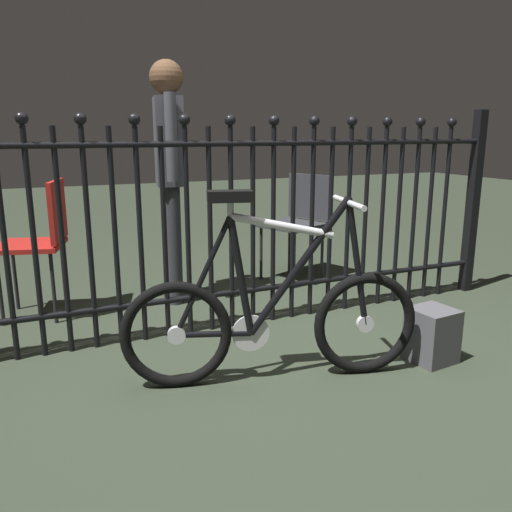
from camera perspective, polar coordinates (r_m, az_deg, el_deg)
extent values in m
plane|color=#2E3729|center=(2.73, 2.42, -12.13)|extent=(20.00, 20.00, 0.00)
cylinder|color=black|center=(2.91, -25.75, 0.75)|extent=(0.03, 0.03, 1.21)
cylinder|color=black|center=(2.91, -23.08, 1.00)|extent=(0.03, 0.03, 1.21)
sphere|color=black|center=(2.85, -24.28, 13.56)|extent=(0.06, 0.06, 0.06)
cylinder|color=black|center=(2.91, -20.42, 1.25)|extent=(0.03, 0.03, 1.21)
cylinder|color=black|center=(2.92, -17.76, 1.50)|extent=(0.03, 0.03, 1.21)
sphere|color=black|center=(2.87, -18.69, 14.02)|extent=(0.06, 0.06, 0.06)
cylinder|color=black|center=(2.94, -15.13, 1.74)|extent=(0.03, 0.03, 1.21)
cylinder|color=black|center=(2.96, -12.53, 1.97)|extent=(0.03, 0.03, 1.21)
sphere|color=black|center=(2.91, -13.19, 14.35)|extent=(0.06, 0.06, 0.06)
cylinder|color=black|center=(2.99, -9.98, 2.20)|extent=(0.03, 0.03, 1.21)
cylinder|color=black|center=(3.02, -7.47, 2.41)|extent=(0.03, 0.03, 1.21)
sphere|color=black|center=(2.97, -7.86, 14.54)|extent=(0.06, 0.06, 0.06)
cylinder|color=black|center=(3.06, -5.03, 2.62)|extent=(0.03, 0.03, 1.21)
cylinder|color=black|center=(3.11, -2.65, 2.81)|extent=(0.03, 0.03, 1.21)
sphere|color=black|center=(3.06, -2.78, 14.61)|extent=(0.06, 0.06, 0.06)
cylinder|color=black|center=(3.16, -0.34, 3.00)|extent=(0.03, 0.03, 1.21)
cylinder|color=black|center=(3.21, 1.89, 3.18)|extent=(0.03, 0.03, 1.21)
sphere|color=black|center=(3.16, 1.98, 14.58)|extent=(0.06, 0.06, 0.06)
cylinder|color=black|center=(3.28, 4.04, 3.34)|extent=(0.03, 0.03, 1.21)
cylinder|color=black|center=(3.34, 6.12, 3.49)|extent=(0.03, 0.03, 1.21)
sphere|color=black|center=(3.29, 6.40, 14.47)|extent=(0.06, 0.06, 0.06)
cylinder|color=black|center=(3.41, 8.11, 3.64)|extent=(0.03, 0.03, 1.21)
cylinder|color=black|center=(3.48, 10.03, 3.77)|extent=(0.03, 0.03, 1.21)
sphere|color=black|center=(3.43, 10.47, 14.29)|extent=(0.06, 0.06, 0.06)
cylinder|color=black|center=(3.56, 11.86, 3.89)|extent=(0.03, 0.03, 1.21)
cylinder|color=black|center=(3.64, 13.62, 4.01)|extent=(0.03, 0.03, 1.21)
sphere|color=black|center=(3.59, 14.19, 14.06)|extent=(0.06, 0.06, 0.06)
cylinder|color=black|center=(3.72, 15.29, 4.11)|extent=(0.03, 0.03, 1.21)
cylinder|color=black|center=(3.81, 16.90, 4.21)|extent=(0.03, 0.03, 1.21)
sphere|color=black|center=(3.76, 17.57, 13.81)|extent=(0.06, 0.06, 0.06)
cylinder|color=black|center=(3.90, 18.43, 4.30)|extent=(0.03, 0.03, 1.21)
cylinder|color=black|center=(3.99, 19.89, 4.39)|extent=(0.03, 0.03, 1.21)
sphere|color=black|center=(3.95, 20.65, 13.53)|extent=(0.06, 0.06, 0.06)
cylinder|color=black|center=(3.20, -2.64, -4.00)|extent=(3.80, 0.04, 0.04)
cylinder|color=black|center=(3.06, -2.82, 12.19)|extent=(3.80, 0.04, 0.04)
cube|color=black|center=(4.17, 22.62, 5.35)|extent=(0.07, 0.07, 1.33)
torus|color=black|center=(2.47, -8.70, -8.55)|extent=(0.51, 0.18, 0.52)
cylinder|color=silver|center=(2.47, -8.70, -8.55)|extent=(0.09, 0.05, 0.08)
torus|color=black|center=(2.63, 11.85, -7.26)|extent=(0.51, 0.18, 0.52)
cylinder|color=silver|center=(2.63, 11.85, -7.26)|extent=(0.09, 0.05, 0.08)
cylinder|color=black|center=(2.44, 4.73, -1.18)|extent=(0.48, 0.16, 0.65)
cylinder|color=silver|center=(2.38, 2.89, 3.32)|extent=(0.48, 0.15, 0.14)
cylinder|color=black|center=(2.40, -1.68, -2.26)|extent=(0.13, 0.07, 0.57)
cylinder|color=black|center=(2.48, -4.62, -8.52)|extent=(0.35, 0.11, 0.04)
cylinder|color=black|center=(2.38, -5.85, -2.28)|extent=(0.28, 0.09, 0.56)
cylinder|color=black|center=(2.52, 11.02, -0.75)|extent=(0.14, 0.06, 0.63)
cylinder|color=silver|center=(2.45, 10.12, 6.02)|extent=(0.03, 0.03, 0.02)
cylinder|color=silver|center=(2.45, 10.11, 5.78)|extent=(0.13, 0.39, 0.03)
cylinder|color=silver|center=(2.33, -2.86, 5.21)|extent=(0.03, 0.03, 0.07)
cube|color=black|center=(2.32, -2.88, 6.56)|extent=(0.22, 0.14, 0.05)
cylinder|color=silver|center=(2.50, -0.58, -8.44)|extent=(0.18, 0.06, 0.18)
cylinder|color=black|center=(3.98, 4.18, -0.50)|extent=(0.02, 0.02, 0.44)
cylinder|color=black|center=(4.21, 0.56, 0.31)|extent=(0.02, 0.02, 0.44)
cylinder|color=black|center=(4.25, 7.24, 0.32)|extent=(0.02, 0.02, 0.44)
cylinder|color=black|center=(4.46, 3.68, 1.03)|extent=(0.02, 0.02, 0.44)
cube|color=#2D2D33|center=(4.18, 3.97, 3.44)|extent=(0.57, 0.57, 0.03)
cube|color=#2D2D33|center=(4.30, 5.83, 6.49)|extent=(0.18, 0.40, 0.36)
cylinder|color=black|center=(3.57, -26.23, -3.40)|extent=(0.02, 0.02, 0.46)
cylinder|color=black|center=(3.86, -24.87, -2.06)|extent=(0.02, 0.02, 0.46)
cylinder|color=black|center=(3.48, -21.28, -3.30)|extent=(0.02, 0.02, 0.46)
cylinder|color=black|center=(3.78, -20.29, -1.94)|extent=(0.02, 0.02, 0.46)
cube|color=#A51E19|center=(3.61, -23.52, 1.06)|extent=(0.48, 0.48, 0.03)
cube|color=#A51E19|center=(3.53, -20.92, 4.64)|extent=(0.13, 0.37, 0.38)
cylinder|color=#2D2D33|center=(3.62, -8.99, 1.07)|extent=(0.11, 0.11, 0.82)
cylinder|color=#2D2D33|center=(3.78, -9.22, 1.58)|extent=(0.11, 0.11, 0.82)
cube|color=#3F3F47|center=(3.62, -9.53, 12.24)|extent=(0.23, 0.33, 0.58)
cylinder|color=#3F3F47|center=(3.42, -9.26, 12.68)|extent=(0.08, 0.08, 0.55)
cylinder|color=#3F3F47|center=(3.82, -9.80, 12.72)|extent=(0.08, 0.08, 0.55)
sphere|color=brown|center=(3.64, -9.79, 18.75)|extent=(0.22, 0.22, 0.22)
cube|color=#4C4C51|center=(2.90, 18.68, -8.19)|extent=(0.24, 0.24, 0.28)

